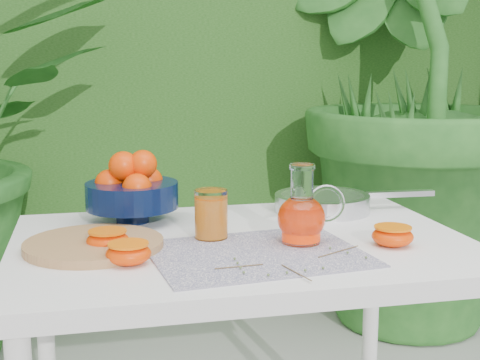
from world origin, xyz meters
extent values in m
cube|color=#1A4614|center=(0.00, 2.20, 1.25)|extent=(8.00, 1.20, 2.50)
imported|color=#245F20|center=(0.93, 1.28, 1.07)|extent=(2.71, 2.71, 2.13)
cube|color=white|center=(-0.07, -0.03, 0.73)|extent=(1.00, 0.70, 0.04)
cylinder|color=white|center=(0.38, 0.27, 0.35)|extent=(0.04, 0.04, 0.71)
cube|color=#0B0E41|center=(-0.06, -0.15, 0.75)|extent=(0.46, 0.37, 0.00)
cylinder|color=#A27D49|center=(-0.38, -0.03, 0.76)|extent=(0.37, 0.37, 0.02)
cylinder|color=black|center=(-0.29, 0.19, 0.77)|extent=(0.09, 0.09, 0.04)
cylinder|color=black|center=(-0.29, 0.19, 0.82)|extent=(0.26, 0.26, 0.06)
sphere|color=#FF5802|center=(-0.34, 0.21, 0.84)|extent=(0.08, 0.08, 0.07)
sphere|color=#FF5802|center=(-0.25, 0.22, 0.84)|extent=(0.08, 0.08, 0.07)
sphere|color=#FF5802|center=(-0.28, 0.13, 0.84)|extent=(0.08, 0.08, 0.07)
sphere|color=#FF5802|center=(-0.30, 0.24, 0.84)|extent=(0.08, 0.08, 0.07)
sphere|color=#FF5802|center=(-0.31, 0.19, 0.89)|extent=(0.08, 0.08, 0.07)
sphere|color=#FF5802|center=(-0.26, 0.18, 0.89)|extent=(0.08, 0.08, 0.07)
cylinder|color=white|center=(0.05, -0.09, 0.76)|extent=(0.09, 0.09, 0.01)
ellipsoid|color=white|center=(0.05, -0.09, 0.81)|extent=(0.12, 0.12, 0.10)
cylinder|color=white|center=(0.05, -0.09, 0.88)|extent=(0.05, 0.05, 0.07)
cylinder|color=white|center=(0.05, -0.09, 0.92)|extent=(0.06, 0.06, 0.01)
torus|color=white|center=(0.10, -0.10, 0.84)|extent=(0.08, 0.02, 0.08)
cylinder|color=#F63305|center=(0.05, -0.09, 0.80)|extent=(0.09, 0.09, 0.07)
cylinder|color=white|center=(-0.13, -0.01, 0.81)|extent=(0.10, 0.10, 0.11)
cylinder|color=orange|center=(-0.13, -0.01, 0.80)|extent=(0.08, 0.08, 0.09)
cylinder|color=orange|center=(-0.13, -0.01, 0.84)|extent=(0.08, 0.08, 0.00)
cylinder|color=silver|center=(0.20, 0.19, 0.77)|extent=(0.26, 0.26, 0.05)
cylinder|color=silver|center=(0.20, 0.19, 0.79)|extent=(0.23, 0.23, 0.01)
cube|color=silver|center=(0.42, 0.18, 0.79)|extent=(0.19, 0.03, 0.01)
ellipsoid|color=#FF5802|center=(-0.32, -0.15, 0.77)|extent=(0.10, 0.10, 0.04)
cylinder|color=orange|center=(-0.32, -0.15, 0.79)|extent=(0.09, 0.09, 0.00)
ellipsoid|color=#FF5802|center=(-0.36, -0.05, 0.77)|extent=(0.10, 0.10, 0.04)
cylinder|color=orange|center=(-0.36, -0.05, 0.79)|extent=(0.09, 0.09, 0.00)
ellipsoid|color=#FF5802|center=(0.24, -0.15, 0.77)|extent=(0.10, 0.10, 0.04)
cylinder|color=orange|center=(0.24, -0.15, 0.79)|extent=(0.09, 0.09, 0.00)
cylinder|color=brown|center=(-0.02, -0.29, 0.76)|extent=(0.03, 0.10, 0.00)
sphere|color=#526736|center=(-0.08, -0.30, 0.76)|extent=(0.01, 0.01, 0.01)
sphere|color=#526736|center=(-0.04, -0.30, 0.76)|extent=(0.01, 0.01, 0.01)
sphere|color=#526736|center=(-0.01, -0.29, 0.76)|extent=(0.01, 0.01, 0.01)
sphere|color=#526736|center=(0.03, -0.29, 0.76)|extent=(0.01, 0.01, 0.01)
cylinder|color=brown|center=(0.10, -0.18, 0.76)|extent=(0.11, 0.06, 0.00)
sphere|color=#526736|center=(0.07, -0.12, 0.76)|extent=(0.01, 0.01, 0.01)
sphere|color=#526736|center=(0.09, -0.16, 0.76)|extent=(0.01, 0.01, 0.01)
sphere|color=#526736|center=(0.11, -0.20, 0.76)|extent=(0.01, 0.01, 0.01)
sphere|color=#526736|center=(0.14, -0.24, 0.76)|extent=(0.01, 0.01, 0.01)
cylinder|color=brown|center=(-0.12, -0.23, 0.76)|extent=(0.10, 0.01, 0.00)
sphere|color=#526736|center=(-0.12, -0.28, 0.76)|extent=(0.01, 0.01, 0.01)
sphere|color=#526736|center=(-0.12, -0.25, 0.76)|extent=(0.01, 0.01, 0.01)
sphere|color=#526736|center=(-0.12, -0.22, 0.76)|extent=(0.01, 0.01, 0.01)
sphere|color=#526736|center=(-0.12, -0.19, 0.76)|extent=(0.01, 0.01, 0.01)
camera|label=1|loc=(-0.39, -1.42, 1.14)|focal=50.00mm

